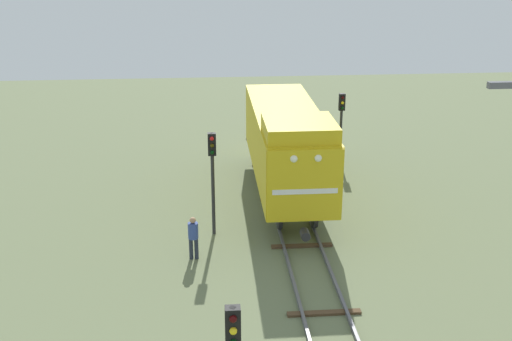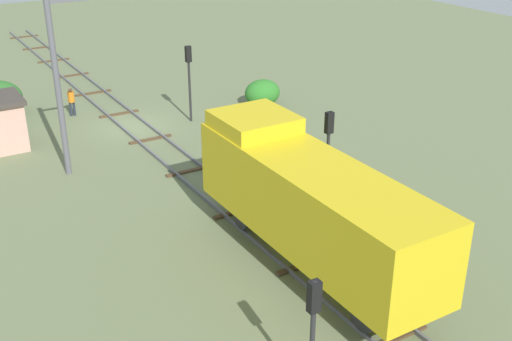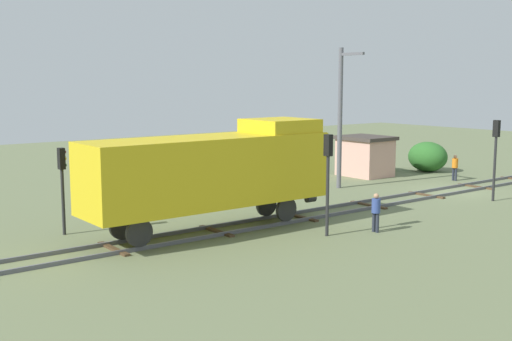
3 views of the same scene
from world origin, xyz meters
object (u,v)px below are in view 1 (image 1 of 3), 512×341
Objects in this scene: traffic_signal_far at (341,114)px; locomotive at (287,142)px; traffic_signal_mid at (212,165)px; worker_by_signal at (193,235)px.

locomotive is at bearing -124.59° from traffic_signal_far.
traffic_signal_mid is 11.15m from traffic_signal_far.
traffic_signal_far is (7.00, 8.67, -0.38)m from traffic_signal_mid.
locomotive is at bearing 45.44° from traffic_signal_mid.
locomotive reaches higher than traffic_signal_mid.
locomotive is at bearing -111.89° from worker_by_signal.
worker_by_signal is (-4.20, -5.57, -1.78)m from locomotive.
traffic_signal_mid is at bearing -128.91° from traffic_signal_far.
traffic_signal_mid is 3.01m from worker_by_signal.
worker_by_signal is at bearing -127.03° from locomotive.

